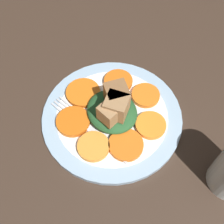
% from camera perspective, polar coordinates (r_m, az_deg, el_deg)
% --- Properties ---
extents(table_slab, '(1.20, 1.20, 0.02)m').
position_cam_1_polar(table_slab, '(0.54, 0.00, -1.73)').
color(table_slab, '#38281E').
rests_on(table_slab, ground).
extents(plate, '(0.26, 0.26, 0.01)m').
position_cam_1_polar(plate, '(0.53, 0.00, -0.90)').
color(plate, '#99B7D1').
rests_on(plate, table_slab).
extents(carrot_slice_0, '(0.06, 0.06, 0.01)m').
position_cam_1_polar(carrot_slice_0, '(0.49, -3.79, -6.99)').
color(carrot_slice_0, orange).
rests_on(carrot_slice_0, plate).
extents(carrot_slice_1, '(0.06, 0.06, 0.01)m').
position_cam_1_polar(carrot_slice_1, '(0.49, 2.84, -6.68)').
color(carrot_slice_1, orange).
rests_on(carrot_slice_1, plate).
extents(carrot_slice_2, '(0.06, 0.06, 0.01)m').
position_cam_1_polar(carrot_slice_2, '(0.51, 7.86, -2.67)').
color(carrot_slice_2, orange).
rests_on(carrot_slice_2, plate).
extents(carrot_slice_3, '(0.05, 0.05, 0.01)m').
position_cam_1_polar(carrot_slice_3, '(0.55, 6.84, 3.38)').
color(carrot_slice_3, orange).
rests_on(carrot_slice_3, plate).
extents(carrot_slice_4, '(0.06, 0.06, 0.01)m').
position_cam_1_polar(carrot_slice_4, '(0.56, 1.27, 6.22)').
color(carrot_slice_4, orange).
rests_on(carrot_slice_4, plate).
extents(carrot_slice_5, '(0.07, 0.07, 0.01)m').
position_cam_1_polar(carrot_slice_5, '(0.55, -5.90, 3.92)').
color(carrot_slice_5, orange).
rests_on(carrot_slice_5, plate).
extents(carrot_slice_6, '(0.06, 0.06, 0.01)m').
position_cam_1_polar(carrot_slice_6, '(0.52, -7.90, -1.90)').
color(carrot_slice_6, '#D56014').
rests_on(carrot_slice_6, plate).
extents(center_pile, '(0.10, 0.09, 0.06)m').
position_cam_1_polar(center_pile, '(0.50, 0.27, 0.80)').
color(center_pile, '#235128').
rests_on(center_pile, plate).
extents(fork, '(0.18, 0.05, 0.00)m').
position_cam_1_polar(fork, '(0.51, -4.97, -3.15)').
color(fork, silver).
rests_on(fork, plate).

